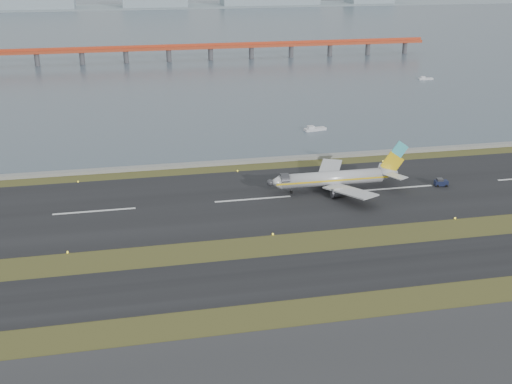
% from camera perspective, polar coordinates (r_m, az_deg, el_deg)
% --- Properties ---
extents(ground, '(1000.00, 1000.00, 0.00)m').
position_cam_1_polar(ground, '(139.12, 2.21, -5.12)').
color(ground, '#2F4217').
rests_on(ground, ground).
extents(taxiway_strip, '(1000.00, 18.00, 0.10)m').
position_cam_1_polar(taxiway_strip, '(128.78, 3.50, -7.39)').
color(taxiway_strip, black).
rests_on(taxiway_strip, ground).
extents(runway_strip, '(1000.00, 45.00, 0.10)m').
position_cam_1_polar(runway_strip, '(165.89, -0.27, -0.65)').
color(runway_strip, black).
rests_on(runway_strip, ground).
extents(seawall, '(1000.00, 2.50, 1.00)m').
position_cam_1_polar(seawall, '(193.48, -2.05, 2.67)').
color(seawall, gray).
rests_on(seawall, ground).
extents(bay_water, '(1400.00, 800.00, 1.30)m').
position_cam_1_polar(bay_water, '(585.18, -9.02, 14.68)').
color(bay_water, '#435460').
rests_on(bay_water, ground).
extents(red_pier, '(260.00, 5.00, 10.20)m').
position_cam_1_polar(red_pier, '(378.47, -4.07, 12.70)').
color(red_pier, '#B63D1F').
rests_on(red_pier, ground).
extents(far_shoreline, '(1400.00, 80.00, 60.50)m').
position_cam_1_polar(far_shoreline, '(744.54, -8.71, 16.45)').
color(far_shoreline, '#8A9BA4').
rests_on(far_shoreline, ground).
extents(airliner, '(38.52, 32.89, 12.80)m').
position_cam_1_polar(airliner, '(172.42, 7.20, 1.24)').
color(airliner, silver).
rests_on(airliner, ground).
extents(pushback_tug, '(3.77, 2.57, 2.24)m').
position_cam_1_polar(pushback_tug, '(181.88, 16.11, 0.82)').
color(pushback_tug, '#131936').
rests_on(pushback_tug, ground).
extents(workboat_near, '(8.24, 3.84, 1.92)m').
position_cam_1_polar(workboat_near, '(230.01, 5.21, 5.60)').
color(workboat_near, silver).
rests_on(workboat_near, ground).
extents(workboat_far, '(7.16, 2.75, 1.70)m').
position_cam_1_polar(workboat_far, '(331.70, 14.81, 9.72)').
color(workboat_far, silver).
rests_on(workboat_far, ground).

